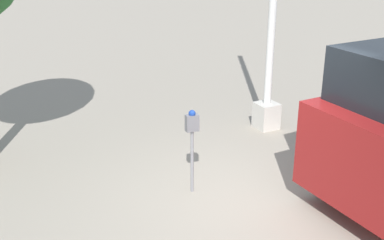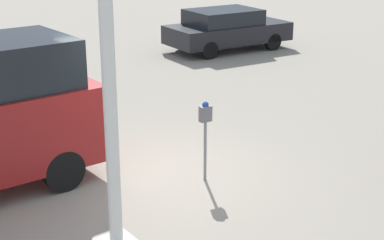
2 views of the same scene
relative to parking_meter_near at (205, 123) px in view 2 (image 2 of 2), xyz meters
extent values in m
plane|color=gray|center=(0.52, -0.56, -1.02)|extent=(80.00, 80.00, 0.00)
cylinder|color=gray|center=(0.00, 0.00, -0.50)|extent=(0.05, 0.05, 1.05)
cube|color=slate|center=(0.00, 0.00, 0.16)|extent=(0.21, 0.13, 0.26)
sphere|color=navy|center=(0.00, 0.00, 0.31)|extent=(0.11, 0.11, 0.11)
cylinder|color=silver|center=(2.65, 1.67, 2.29)|extent=(0.16, 0.16, 5.53)
cylinder|color=black|center=(2.07, -1.07, -0.68)|extent=(0.70, 0.23, 0.69)
cylinder|color=black|center=(2.09, -2.71, -0.68)|extent=(0.70, 0.23, 0.69)
cube|color=black|center=(-7.04, -7.77, -0.44)|extent=(4.27, 2.20, 0.60)
cube|color=black|center=(-6.84, -7.79, 0.11)|extent=(2.41, 1.88, 0.49)
cube|color=orange|center=(-9.10, -8.18, -0.59)|extent=(0.09, 0.13, 0.20)
cylinder|color=black|center=(-8.39, -8.45, -0.74)|extent=(0.58, 0.27, 0.57)
cylinder|color=black|center=(-8.24, -6.85, -0.74)|extent=(0.58, 0.27, 0.57)
cylinder|color=black|center=(-5.85, -8.69, -0.74)|extent=(0.58, 0.27, 0.57)
cylinder|color=black|center=(-5.70, -7.09, -0.74)|extent=(0.58, 0.27, 0.57)
camera|label=1|loc=(-3.15, -6.01, 2.83)|focal=45.00mm
camera|label=2|loc=(5.61, 7.14, 3.16)|focal=55.00mm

